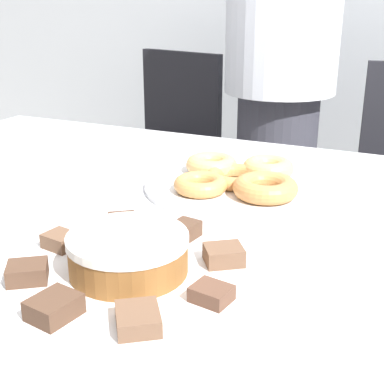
{
  "coord_description": "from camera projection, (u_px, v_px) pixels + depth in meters",
  "views": [
    {
      "loc": [
        0.31,
        -0.85,
        1.12
      ],
      "look_at": [
        -0.04,
        -0.07,
        0.81
      ],
      "focal_mm": 50.0,
      "sensor_mm": 36.0,
      "label": 1
    }
  ],
  "objects": [
    {
      "name": "donut_3",
      "position": [
        265.0,
        188.0,
        1.03
      ],
      "size": [
        0.13,
        0.13,
        0.04
      ],
      "color": "#C68447",
      "rests_on": "plate_donuts"
    },
    {
      "name": "donut_4",
      "position": [
        268.0,
        168.0,
        1.14
      ],
      "size": [
        0.11,
        0.11,
        0.04
      ],
      "color": "#E5AD66",
      "rests_on": "plate_donuts"
    },
    {
      "name": "lamington_3",
      "position": [
        61.0,
        240.0,
        0.82
      ],
      "size": [
        0.05,
        0.05,
        0.02
      ],
      "rotation": [
        0.0,
        0.0,
        2.97
      ],
      "color": "brown",
      "rests_on": "plate_cake"
    },
    {
      "name": "lamington_5",
      "position": [
        54.0,
        307.0,
        0.64
      ],
      "size": [
        0.06,
        0.07,
        0.03
      ],
      "rotation": [
        0.0,
        0.0,
        4.54
      ],
      "color": "#513828",
      "rests_on": "plate_cake"
    },
    {
      "name": "office_chair_left",
      "position": [
        159.0,
        173.0,
        2.19
      ],
      "size": [
        0.54,
        0.54,
        0.91
      ],
      "rotation": [
        0.0,
        0.0,
        -0.26
      ],
      "color": "black",
      "rests_on": "ground_plane"
    },
    {
      "name": "plate_cake",
      "position": [
        129.0,
        274.0,
        0.75
      ],
      "size": [
        0.38,
        0.38,
        0.01
      ],
      "color": "white",
      "rests_on": "table"
    },
    {
      "name": "lamington_2",
      "position": [
        122.0,
        224.0,
        0.87
      ],
      "size": [
        0.07,
        0.07,
        0.03
      ],
      "rotation": [
        0.0,
        0.0,
        2.18
      ],
      "color": "#513828",
      "rests_on": "plate_cake"
    },
    {
      "name": "table",
      "position": [
        226.0,
        249.0,
        1.0
      ],
      "size": [
        1.88,
        1.05,
        0.75
      ],
      "color": "silver",
      "rests_on": "ground_plane"
    },
    {
      "name": "frosted_cake",
      "position": [
        128.0,
        253.0,
        0.74
      ],
      "size": [
        0.17,
        0.17,
        0.06
      ],
      "color": "brown",
      "rests_on": "plate_cake"
    },
    {
      "name": "person_standing",
      "position": [
        280.0,
        76.0,
        1.85
      ],
      "size": [
        0.38,
        0.38,
        1.65
      ],
      "color": "#383842",
      "rests_on": "ground_plane"
    },
    {
      "name": "plate_donuts",
      "position": [
        235.0,
        186.0,
        1.11
      ],
      "size": [
        0.37,
        0.37,
        0.01
      ],
      "color": "white",
      "rests_on": "table"
    },
    {
      "name": "lamington_1",
      "position": [
        185.0,
        230.0,
        0.85
      ],
      "size": [
        0.05,
        0.05,
        0.03
      ],
      "rotation": [
        0.0,
        0.0,
        1.4
      ],
      "color": "#513828",
      "rests_on": "plate_cake"
    },
    {
      "name": "lamington_6",
      "position": [
        138.0,
        319.0,
        0.62
      ],
      "size": [
        0.08,
        0.08,
        0.02
      ],
      "rotation": [
        0.0,
        0.0,
        5.32
      ],
      "color": "brown",
      "rests_on": "plate_cake"
    },
    {
      "name": "lamington_0",
      "position": [
        224.0,
        255.0,
        0.77
      ],
      "size": [
        0.07,
        0.07,
        0.03
      ],
      "rotation": [
        0.0,
        0.0,
        0.61
      ],
      "color": "brown",
      "rests_on": "plate_cake"
    },
    {
      "name": "lamington_4",
      "position": [
        27.0,
        272.0,
        0.72
      ],
      "size": [
        0.07,
        0.07,
        0.02
      ],
      "rotation": [
        0.0,
        0.0,
        3.75
      ],
      "color": "#513828",
      "rests_on": "plate_cake"
    },
    {
      "name": "donut_0",
      "position": [
        235.0,
        177.0,
        1.1
      ],
      "size": [
        0.12,
        0.12,
        0.03
      ],
      "color": "#C68447",
      "rests_on": "plate_donuts"
    },
    {
      "name": "lamington_7",
      "position": [
        212.0,
        294.0,
        0.68
      ],
      "size": [
        0.05,
        0.05,
        0.02
      ],
      "rotation": [
        0.0,
        0.0,
        6.11
      ],
      "color": "brown",
      "rests_on": "plate_cake"
    },
    {
      "name": "donut_2",
      "position": [
        201.0,
        184.0,
        1.05
      ],
      "size": [
        0.11,
        0.11,
        0.03
      ],
      "color": "#D18E4C",
      "rests_on": "plate_donuts"
    },
    {
      "name": "donut_1",
      "position": [
        212.0,
        164.0,
        1.17
      ],
      "size": [
        0.11,
        0.11,
        0.04
      ],
      "color": "#E5AD66",
      "rests_on": "plate_donuts"
    }
  ]
}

